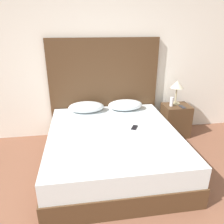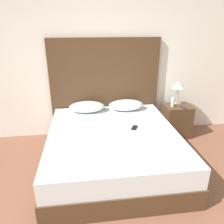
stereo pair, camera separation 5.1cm
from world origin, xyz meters
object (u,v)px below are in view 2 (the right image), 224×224
at_px(phone_on_bed, 134,128).
at_px(phone_on_nightstand, 183,107).
at_px(table_lamp, 178,86).
at_px(bed, 113,148).
at_px(nightstand, 176,121).

bearing_deg(phone_on_bed, phone_on_nightstand, 30.10).
bearing_deg(table_lamp, bed, -147.21).
relative_size(bed, phone_on_nightstand, 13.07).
xyz_separation_m(nightstand, table_lamp, (-0.00, 0.08, 0.63)).
height_order(phone_on_bed, table_lamp, table_lamp).
bearing_deg(table_lamp, phone_on_nightstand, -71.25).
height_order(bed, phone_on_bed, phone_on_bed).
relative_size(bed, nightstand, 3.45).
xyz_separation_m(bed, phone_on_nightstand, (1.32, 0.64, 0.32)).
bearing_deg(phone_on_bed, table_lamp, 38.59).
bearing_deg(phone_on_nightstand, phone_on_bed, -149.90).
relative_size(nightstand, table_lamp, 1.37).
bearing_deg(bed, phone_on_bed, 10.96).
relative_size(nightstand, phone_on_nightstand, 3.79).
height_order(phone_on_bed, phone_on_nightstand, phone_on_nightstand).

